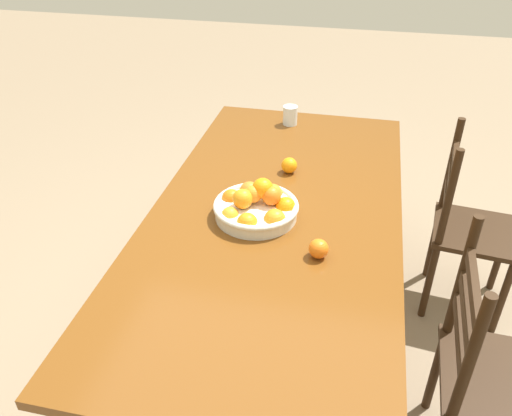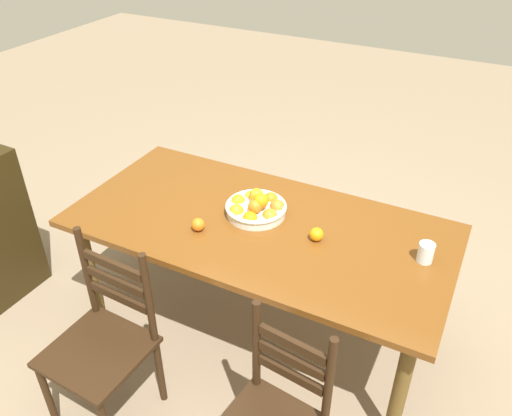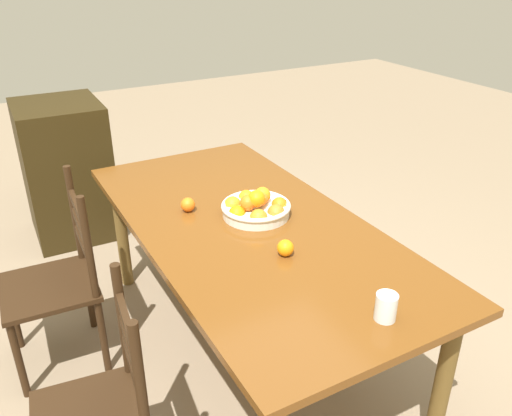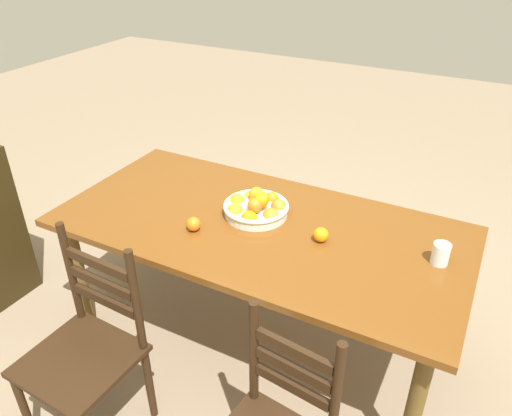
# 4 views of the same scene
# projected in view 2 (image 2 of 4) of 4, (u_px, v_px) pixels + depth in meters

# --- Properties ---
(ground_plane) EXTENTS (12.00, 12.00, 0.00)m
(ground_plane) POSITION_uv_depth(u_px,v_px,m) (259.00, 323.00, 3.19)
(ground_plane) COLOR #85725A
(dining_table) EXTENTS (2.06, 1.00, 0.76)m
(dining_table) POSITION_uv_depth(u_px,v_px,m) (259.00, 235.00, 2.81)
(dining_table) COLOR brown
(dining_table) RESTS_ON ground
(chair_near_window) EXTENTS (0.46, 0.46, 0.98)m
(chair_near_window) POSITION_uv_depth(u_px,v_px,m) (104.00, 342.00, 2.47)
(chair_near_window) COLOR black
(chair_near_window) RESTS_ON ground
(fruit_bowl) EXTENTS (0.34, 0.34, 0.15)m
(fruit_bowl) POSITION_uv_depth(u_px,v_px,m) (256.00, 207.00, 2.81)
(fruit_bowl) COLOR silver
(fruit_bowl) RESTS_ON dining_table
(orange_loose_0) EXTENTS (0.07, 0.07, 0.07)m
(orange_loose_0) POSITION_uv_depth(u_px,v_px,m) (198.00, 225.00, 2.70)
(orange_loose_0) COLOR orange
(orange_loose_0) RESTS_ON dining_table
(orange_loose_1) EXTENTS (0.07, 0.07, 0.07)m
(orange_loose_1) POSITION_uv_depth(u_px,v_px,m) (317.00, 234.00, 2.63)
(orange_loose_1) COLOR orange
(orange_loose_1) RESTS_ON dining_table
(drinking_glass) EXTENTS (0.08, 0.08, 0.10)m
(drinking_glass) POSITION_uv_depth(u_px,v_px,m) (426.00, 253.00, 2.48)
(drinking_glass) COLOR silver
(drinking_glass) RESTS_ON dining_table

